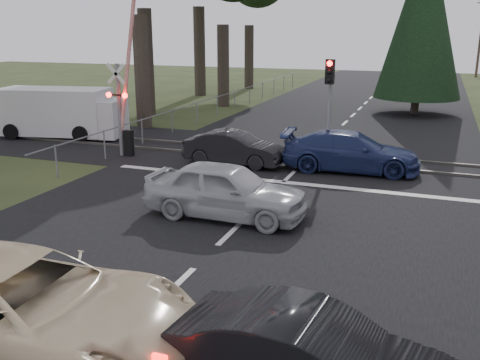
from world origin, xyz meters
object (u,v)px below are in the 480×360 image
at_px(crossing_signal, 124,107).
at_px(blue_sedan, 351,152).
at_px(cream_coupe, 20,308).
at_px(dark_car_far, 234,148).
at_px(silver_car, 226,190).
at_px(white_van, 64,113).
at_px(traffic_signal_center, 329,95).

height_order(crossing_signal, blue_sedan, crossing_signal).
relative_size(cream_coupe, blue_sedan, 1.19).
relative_size(blue_sedan, dark_car_far, 1.29).
height_order(silver_car, blue_sedan, silver_car).
bearing_deg(white_van, silver_car, -45.75).
bearing_deg(traffic_signal_center, blue_sedan, -5.43).
distance_m(silver_car, dark_car_far, 6.05).
height_order(traffic_signal_center, silver_car, traffic_signal_center).
distance_m(traffic_signal_center, silver_car, 6.93).
relative_size(crossing_signal, white_van, 1.10).
xyz_separation_m(cream_coupe, silver_car, (0.68, 7.33, -0.05)).
xyz_separation_m(blue_sedan, white_van, (-14.21, 1.70, 0.46)).
distance_m(blue_sedan, white_van, 14.32).
distance_m(traffic_signal_center, white_van, 13.49).
bearing_deg(white_van, dark_car_far, -24.54).
relative_size(crossing_signal, dark_car_far, 1.76).
bearing_deg(blue_sedan, white_van, 78.76).
relative_size(silver_car, blue_sedan, 0.91).
relative_size(silver_car, white_van, 0.73).
height_order(crossing_signal, traffic_signal_center, crossing_signal).
bearing_deg(cream_coupe, blue_sedan, -16.00).
distance_m(crossing_signal, traffic_signal_center, 8.36).
xyz_separation_m(crossing_signal, blue_sedan, (9.19, 0.80, -1.32)).
bearing_deg(crossing_signal, silver_car, -39.64).
relative_size(cream_coupe, silver_car, 1.31).
relative_size(cream_coupe, white_van, 0.95).
xyz_separation_m(silver_car, blue_sedan, (2.49, 6.35, -0.05)).
bearing_deg(blue_sedan, traffic_signal_center, 80.16).
bearing_deg(blue_sedan, silver_car, 154.14).
height_order(cream_coupe, silver_car, cream_coupe).
relative_size(dark_car_far, white_van, 0.62).
distance_m(traffic_signal_center, blue_sedan, 2.26).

